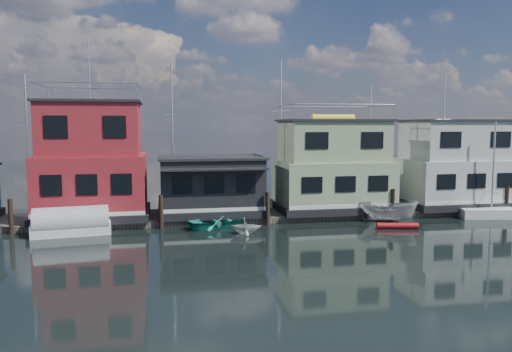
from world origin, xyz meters
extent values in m
plane|color=black|center=(0.00, 0.00, 0.00)|extent=(160.00, 160.00, 0.00)
cube|color=#595147|center=(0.00, 12.00, 0.20)|extent=(48.00, 5.00, 0.40)
cube|color=black|center=(-8.50, 12.00, 0.65)|extent=(7.40, 5.90, 0.50)
cube|color=maroon|center=(-8.50, 12.00, 2.77)|extent=(7.00, 5.50, 3.74)
cube|color=maroon|center=(-8.50, 12.00, 6.37)|extent=(6.30, 4.95, 3.46)
cube|color=black|center=(-8.50, 12.00, 8.18)|extent=(6.65, 5.23, 0.16)
cylinder|color=silver|center=(-8.50, 12.00, 10.26)|extent=(0.08, 0.08, 4.00)
cube|color=black|center=(-0.50, 12.00, 0.65)|extent=(7.40, 5.40, 0.50)
cube|color=black|center=(-0.50, 12.00, 2.60)|extent=(7.00, 5.00, 3.40)
cube|color=black|center=(-0.50, 12.00, 4.38)|extent=(7.30, 5.30, 0.16)
cube|color=black|center=(-0.50, 9.20, 3.79)|extent=(7.00, 1.20, 0.12)
cube|color=black|center=(8.50, 12.00, 0.65)|extent=(8.40, 5.90, 0.50)
cube|color=#95AB7E|center=(8.50, 12.00, 2.46)|extent=(8.00, 5.50, 3.12)
cube|color=#95AB7E|center=(8.50, 12.00, 5.46)|extent=(7.20, 4.95, 2.88)
cube|color=black|center=(8.50, 12.00, 6.98)|extent=(7.60, 5.23, 0.16)
cylinder|color=yellow|center=(8.50, 12.00, 7.15)|extent=(3.20, 0.56, 0.56)
cube|color=black|center=(18.50, 12.00, 0.65)|extent=(8.40, 5.90, 0.50)
cube|color=beige|center=(18.50, 12.00, 2.46)|extent=(8.00, 5.50, 3.12)
cube|color=beige|center=(18.50, 12.00, 5.46)|extent=(7.20, 4.95, 2.88)
cube|color=black|center=(18.50, 12.00, 6.98)|extent=(7.60, 5.23, 0.16)
cylinder|color=#2D2116|center=(-13.00, 9.20, 1.10)|extent=(0.28, 0.28, 2.20)
cylinder|color=#2D2116|center=(-4.00, 9.20, 1.10)|extent=(0.28, 0.28, 2.20)
cylinder|color=#2D2116|center=(3.00, 9.20, 1.10)|extent=(0.28, 0.28, 2.20)
cylinder|color=#2D2116|center=(12.00, 9.20, 1.10)|extent=(0.28, 0.28, 2.20)
cylinder|color=#2D2116|center=(21.00, 9.20, 1.10)|extent=(0.28, 0.28, 2.20)
cylinder|color=silver|center=(-14.00, 18.00, 5.25)|extent=(0.16, 0.16, 10.50)
cylinder|color=silver|center=(-14.00, 18.00, 6.83)|extent=(1.40, 0.06, 0.06)
cylinder|color=silver|center=(-3.00, 18.00, 5.75)|extent=(0.16, 0.16, 11.50)
cylinder|color=silver|center=(-3.00, 18.00, 7.48)|extent=(1.40, 0.06, 0.06)
cylinder|color=silver|center=(6.00, 18.00, 6.00)|extent=(0.16, 0.16, 12.00)
cylinder|color=silver|center=(6.00, 18.00, 7.80)|extent=(1.40, 0.06, 0.06)
cylinder|color=silver|center=(14.00, 18.00, 5.00)|extent=(0.16, 0.16, 10.00)
cylinder|color=silver|center=(14.00, 18.00, 6.50)|extent=(1.40, 0.06, 0.06)
cylinder|color=silver|center=(21.00, 18.00, 5.50)|extent=(0.16, 0.16, 11.00)
cylinder|color=silver|center=(21.00, 18.00, 7.15)|extent=(1.40, 0.06, 0.06)
imported|color=beige|center=(11.34, 8.65, 0.78)|extent=(4.27, 3.28, 1.56)
imported|color=teal|center=(-0.27, 8.90, 0.42)|extent=(4.70, 3.93, 0.84)
cube|color=white|center=(19.32, 8.57, 0.34)|extent=(4.57, 2.24, 0.68)
cylinder|color=silver|center=(19.32, 8.57, 3.80)|extent=(0.12, 0.12, 6.23)
cube|color=silver|center=(19.32, 8.57, 1.85)|extent=(0.30, 1.35, 0.05)
cylinder|color=#AA1219|center=(10.94, 6.31, 0.20)|extent=(2.70, 0.89, 0.39)
imported|color=silver|center=(1.10, 6.72, 0.50)|extent=(2.18, 1.98, 1.00)
cube|color=silver|center=(-9.38, 8.45, 0.38)|extent=(4.75, 2.36, 0.76)
cylinder|color=#A3A3A8|center=(-9.38, 8.45, 0.81)|extent=(4.56, 2.43, 1.84)
camera|label=1|loc=(-3.92, -22.99, 6.69)|focal=35.00mm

